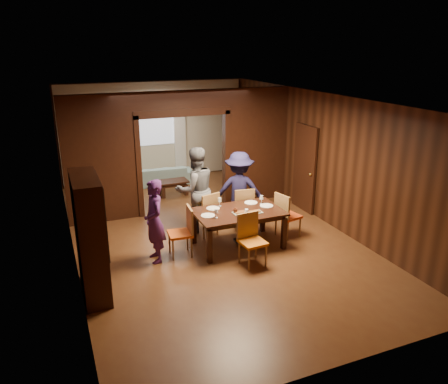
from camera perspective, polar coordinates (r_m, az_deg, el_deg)
name	(u,v)px	position (r m, az deg, el deg)	size (l,w,h in m)	color
floor	(208,233)	(9.52, -2.16, -5.44)	(9.00, 9.00, 0.00)	#582E18
ceiling	(206,98)	(8.74, -2.40, 12.18)	(5.50, 9.00, 0.02)	silver
room_walls	(180,148)	(10.74, -5.77, 5.80)	(5.52, 9.01, 2.90)	black
person_purple	(154,221)	(8.18, -9.08, -3.79)	(0.58, 0.38, 1.59)	#4A1F5C
person_grey	(196,190)	(9.38, -3.74, 0.30)	(0.91, 0.71, 1.87)	#53545A
person_navy	(239,190)	(9.60, 2.00, 0.26)	(1.11, 0.64, 1.71)	#181639
sofa	(162,175)	(12.89, -8.15, 2.21)	(1.81, 0.71, 0.53)	#8BB2B5
serving_bowl	(242,207)	(8.74, 2.37, -2.02)	(0.32, 0.32, 0.08)	black
dining_table	(238,229)	(8.81, 1.86, -4.79)	(1.74, 1.08, 0.76)	black
coffee_table	(173,188)	(11.92, -6.66, 0.57)	(0.80, 0.50, 0.40)	black
chair_left	(180,232)	(8.43, -5.77, -5.24)	(0.44, 0.44, 0.97)	#CE5013
chair_right	(288,215)	(9.32, 8.41, -2.93)	(0.44, 0.44, 0.97)	#C53E12
chair_far_l	(205,213)	(9.30, -2.44, -2.79)	(0.44, 0.44, 0.97)	#BF7412
chair_far_r	(242,208)	(9.61, 2.35, -2.06)	(0.44, 0.44, 0.97)	red
chair_near	(253,241)	(8.06, 3.78, -6.36)	(0.44, 0.44, 0.97)	orange
hutch	(90,237)	(7.28, -17.08, -5.62)	(0.40, 1.20, 2.00)	black
door_right	(305,168)	(10.73, 10.48, 3.06)	(0.06, 0.90, 2.10)	black
window_far	(154,123)	(13.13, -9.07, 8.91)	(1.20, 0.03, 1.30)	silver
curtain_left	(130,140)	(13.02, -12.15, 6.63)	(0.35, 0.06, 2.40)	white
curtain_right	(180,136)	(13.36, -5.78, 7.25)	(0.35, 0.06, 2.40)	white
plate_left	(208,216)	(8.43, -2.11, -3.09)	(0.27, 0.27, 0.01)	silver
plate_far_l	(213,208)	(8.78, -1.44, -2.15)	(0.27, 0.27, 0.01)	silver
plate_far_r	(251,203)	(9.11, 3.53, -1.38)	(0.27, 0.27, 0.01)	white
plate_right	(266,206)	(8.97, 5.57, -1.79)	(0.27, 0.27, 0.01)	white
plate_near	(244,217)	(8.38, 2.66, -3.22)	(0.27, 0.27, 0.01)	white
platter_a	(240,212)	(8.54, 2.17, -2.69)	(0.30, 0.20, 0.04)	slate
platter_b	(254,212)	(8.59, 4.00, -2.60)	(0.30, 0.20, 0.04)	gray
wineglass_left	(216,213)	(8.30, -1.02, -2.81)	(0.08, 0.08, 0.18)	white
wineglass_far	(220,202)	(8.89, -0.57, -1.31)	(0.08, 0.08, 0.18)	white
wineglass_right	(262,200)	(9.05, 4.92, -1.00)	(0.08, 0.08, 0.18)	silver
tumbler	(247,212)	(8.40, 2.96, -2.69)	(0.07, 0.07, 0.14)	silver
condiment_jar	(235,210)	(8.54, 1.49, -2.42)	(0.08, 0.08, 0.11)	#4B2011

